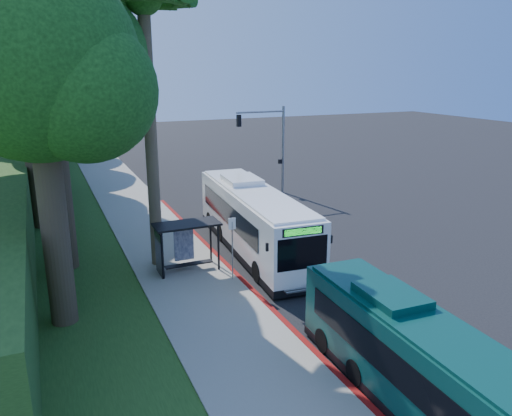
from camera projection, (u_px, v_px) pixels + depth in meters
name	position (u px, v px, depth m)	size (l,w,h in m)	color
ground	(286.00, 236.00, 30.37)	(140.00, 140.00, 0.00)	black
sidewalk	(168.00, 252.00, 27.52)	(4.50, 70.00, 0.12)	gray
red_curb	(233.00, 271.00, 24.88)	(0.25, 30.00, 0.13)	maroon
grass_verge	(53.00, 239.00, 29.72)	(8.00, 70.00, 0.06)	#234719
bus_shelter	(181.00, 238.00, 24.54)	(3.20, 1.51, 2.55)	black
stop_sign_pole	(232.00, 240.00, 23.30)	(0.35, 0.06, 3.17)	gray
traffic_signal_pole	(272.00, 139.00, 39.45)	(4.10, 0.30, 7.00)	gray
palm_tree	(144.00, 10.00, 22.52)	(4.20, 4.20, 14.40)	#4C3F2D
tree_0	(45.00, 37.00, 22.51)	(8.40, 8.00, 15.70)	#382B1E
tree_1	(20.00, 16.00, 28.77)	(10.50, 10.00, 18.26)	#382B1E
tree_2	(47.00, 59.00, 37.00)	(8.82, 8.40, 15.12)	#382B1E
tree_3	(17.00, 43.00, 42.87)	(10.08, 9.60, 17.28)	#382B1E
tree_4	(48.00, 70.00, 51.49)	(8.40, 8.00, 14.14)	#382B1E
tree_5	(55.00, 76.00, 59.13)	(7.35, 7.00, 12.86)	#382B1E
tree_6	(40.00, 72.00, 17.43)	(7.56, 7.20, 13.74)	#382B1E
white_bus	(253.00, 218.00, 27.52)	(3.60, 12.86, 3.79)	white
teal_bus	(423.00, 365.00, 14.43)	(2.65, 10.71, 3.17)	#0A3933
pickup	(270.00, 208.00, 33.67)	(2.44, 5.30, 1.47)	silver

